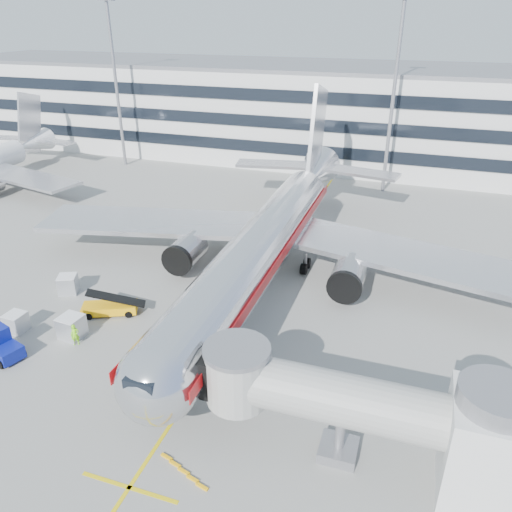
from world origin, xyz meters
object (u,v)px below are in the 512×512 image
(main_jet, at_px, (269,237))
(baggage_tug, at_px, (1,345))
(ramp_worker, at_px, (75,335))
(belt_loader, at_px, (110,307))
(cargo_container_left, at_px, (16,322))
(cargo_container_right, at_px, (68,284))
(cargo_container_front, at_px, (72,327))

(main_jet, distance_m, baggage_tug, 24.25)
(ramp_worker, bearing_deg, belt_loader, 53.93)
(cargo_container_left, relative_size, cargo_container_right, 0.75)
(baggage_tug, relative_size, cargo_container_right, 1.62)
(cargo_container_front, distance_m, ramp_worker, 1.22)
(cargo_container_right, bearing_deg, cargo_container_left, -90.50)
(main_jet, relative_size, cargo_container_front, 26.88)
(baggage_tug, relative_size, cargo_container_front, 1.83)
(baggage_tug, height_order, cargo_container_right, baggage_tug)
(belt_loader, distance_m, cargo_container_right, 6.04)
(cargo_container_front, bearing_deg, main_jet, 51.05)
(baggage_tug, bearing_deg, cargo_container_right, 98.31)
(belt_loader, bearing_deg, baggage_tug, -119.19)
(cargo_container_left, distance_m, cargo_container_front, 4.89)
(belt_loader, bearing_deg, main_jet, 44.71)
(belt_loader, relative_size, ramp_worker, 2.71)
(cargo_container_right, bearing_deg, belt_loader, -18.56)
(belt_loader, height_order, cargo_container_front, belt_loader)
(cargo_container_left, xyz_separation_m, cargo_container_front, (4.84, 0.74, 0.13))
(cargo_container_left, xyz_separation_m, cargo_container_right, (0.06, 6.55, 0.06))
(baggage_tug, xyz_separation_m, cargo_container_left, (-1.47, 3.11, -0.20))
(belt_loader, distance_m, baggage_tug, 8.86)
(baggage_tug, bearing_deg, main_jet, 50.57)
(cargo_container_right, bearing_deg, cargo_container_front, -50.52)
(cargo_container_right, distance_m, cargo_container_front, 7.52)
(baggage_tug, xyz_separation_m, ramp_worker, (4.29, 3.04, -0.10))
(main_jet, xyz_separation_m, cargo_container_front, (-11.89, -14.71, -3.30))
(main_jet, height_order, cargo_container_right, main_jet)
(main_jet, relative_size, belt_loader, 10.45)
(baggage_tug, relative_size, cargo_container_left, 2.16)
(cargo_container_front, bearing_deg, ramp_worker, -41.29)
(cargo_container_left, relative_size, cargo_container_front, 0.84)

